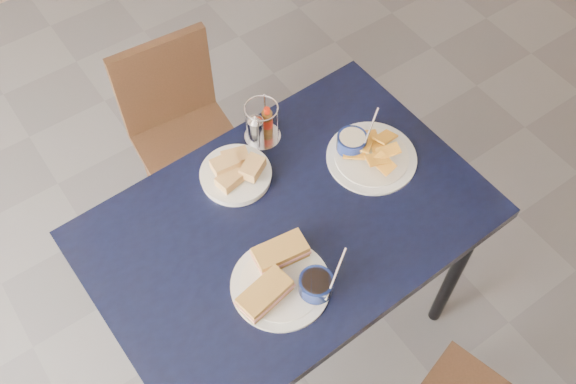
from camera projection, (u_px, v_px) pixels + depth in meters
ground at (298, 369)px, 2.31m from camera, size 6.00×6.00×0.00m
dining_table at (287, 234)px, 1.84m from camera, size 1.11×0.76×0.75m
chair_far at (178, 123)px, 2.37m from camera, size 0.39×0.37×0.76m
sandwich_plate at (284, 279)px, 1.65m from camera, size 0.30×0.26×0.12m
plantain_plate at (365, 151)px, 1.89m from camera, size 0.27×0.27×0.12m
bread_basket at (236, 172)px, 1.84m from camera, size 0.20×0.20×0.07m
condiment_caddy at (260, 125)px, 1.89m from camera, size 0.11×0.11×0.14m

